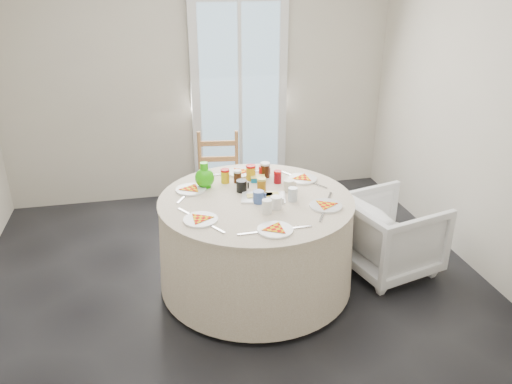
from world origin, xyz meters
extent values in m
plane|color=black|center=(0.00, 0.00, 0.00)|extent=(4.00, 4.00, 0.00)
cube|color=#BCB5A3|center=(0.00, 2.00, 1.30)|extent=(4.00, 0.02, 2.60)
cube|color=#BCB5A3|center=(2.00, 0.00, 1.30)|extent=(0.02, 4.00, 2.60)
cube|color=silver|center=(0.40, 1.95, 1.05)|extent=(1.00, 0.08, 2.10)
cylinder|color=silver|center=(0.18, 0.13, 0.38)|extent=(1.47, 1.47, 0.75)
imported|color=white|center=(1.29, 0.12, 0.39)|extent=(0.79, 0.82, 0.70)
cube|color=#0C6E97|center=(0.26, 0.44, 0.79)|extent=(0.13, 0.10, 0.04)
camera|label=1|loc=(-0.53, -3.12, 2.28)|focal=35.00mm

